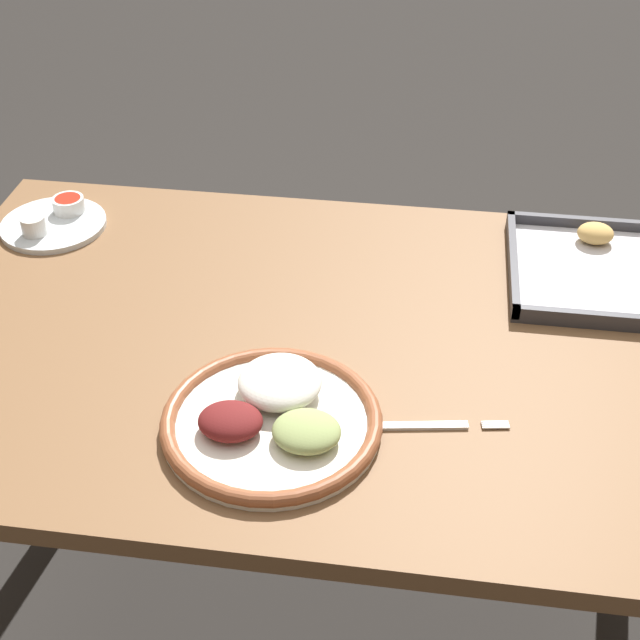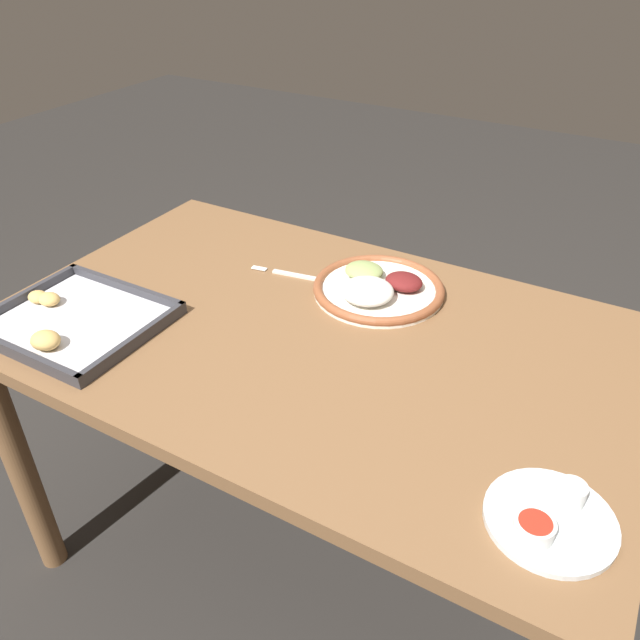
{
  "view_description": "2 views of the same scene",
  "coord_description": "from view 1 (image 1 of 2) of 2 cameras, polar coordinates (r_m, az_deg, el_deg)",
  "views": [
    {
      "loc": [
        0.13,
        -0.99,
        1.5
      ],
      "look_at": [
        -0.01,
        0.0,
        0.74
      ],
      "focal_mm": 50.0,
      "sensor_mm": 36.0,
      "label": 1
    },
    {
      "loc": [
        -0.51,
        0.87,
        1.41
      ],
      "look_at": [
        -0.01,
        0.0,
        0.74
      ],
      "focal_mm": 35.0,
      "sensor_mm": 36.0,
      "label": 2
    }
  ],
  "objects": [
    {
      "name": "dining_table",
      "position": [
        1.34,
        0.62,
        -4.59
      ],
      "size": [
        1.26,
        0.78,
        0.71
      ],
      "color": "brown",
      "rests_on": "ground_plane"
    },
    {
      "name": "saucer_plate",
      "position": [
        1.59,
        -16.67,
        6.1
      ],
      "size": [
        0.18,
        0.18,
        0.04
      ],
      "color": "silver",
      "rests_on": "dining_table"
    },
    {
      "name": "baking_tray",
      "position": [
        1.48,
        18.48,
        3.03
      ],
      "size": [
        0.32,
        0.28,
        0.04
      ],
      "color": "#333338",
      "rests_on": "dining_table"
    },
    {
      "name": "fork",
      "position": [
        1.14,
        6.12,
        -6.76
      ],
      "size": [
        0.22,
        0.05,
        0.0
      ],
      "rotation": [
        0.0,
        0.0,
        0.16
      ],
      "color": "silver",
      "rests_on": "dining_table"
    },
    {
      "name": "dinner_plate",
      "position": [
        1.13,
        -3.06,
        -6.2
      ],
      "size": [
        0.28,
        0.28,
        0.05
      ],
      "color": "white",
      "rests_on": "dining_table"
    },
    {
      "name": "ground_plane",
      "position": [
        1.81,
        0.49,
        -19.09
      ],
      "size": [
        8.0,
        8.0,
        0.0
      ],
      "primitive_type": "plane",
      "color": "#282623"
    }
  ]
}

